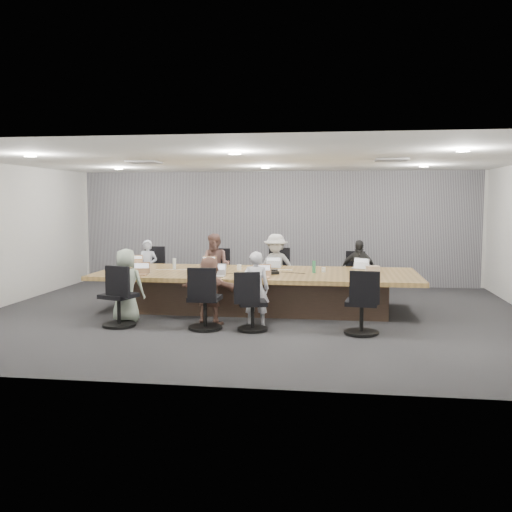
# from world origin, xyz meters

# --- Properties ---
(floor) EXTENTS (10.00, 8.00, 0.00)m
(floor) POSITION_xyz_m (0.00, 0.00, 0.00)
(floor) COLOR #2A2A2D
(floor) RESTS_ON ground
(ceiling) EXTENTS (10.00, 8.00, 0.00)m
(ceiling) POSITION_xyz_m (0.00, 0.00, 2.80)
(ceiling) COLOR white
(ceiling) RESTS_ON wall_back
(wall_back) EXTENTS (10.00, 0.00, 2.80)m
(wall_back) POSITION_xyz_m (0.00, 4.00, 1.40)
(wall_back) COLOR beige
(wall_back) RESTS_ON ground
(wall_front) EXTENTS (10.00, 0.00, 2.80)m
(wall_front) POSITION_xyz_m (0.00, -4.00, 1.40)
(wall_front) COLOR beige
(wall_front) RESTS_ON ground
(curtain) EXTENTS (9.80, 0.04, 2.80)m
(curtain) POSITION_xyz_m (0.00, 3.92, 1.40)
(curtain) COLOR gray
(curtain) RESTS_ON ground
(conference_table) EXTENTS (6.00, 2.20, 0.74)m
(conference_table) POSITION_xyz_m (0.00, 0.50, 0.40)
(conference_table) COLOR #402E23
(conference_table) RESTS_ON ground
(chair_0) EXTENTS (0.64, 0.64, 0.87)m
(chair_0) POSITION_xyz_m (-2.60, 2.20, 0.44)
(chair_0) COLOR black
(chair_0) RESTS_ON ground
(chair_1) EXTENTS (0.58, 0.58, 0.82)m
(chair_1) POSITION_xyz_m (-1.08, 2.20, 0.41)
(chair_1) COLOR black
(chair_1) RESTS_ON ground
(chair_2) EXTENTS (0.63, 0.63, 0.87)m
(chair_2) POSITION_xyz_m (0.22, 2.20, 0.44)
(chair_2) COLOR black
(chair_2) RESTS_ON ground
(chair_3) EXTENTS (0.61, 0.61, 0.77)m
(chair_3) POSITION_xyz_m (1.94, 2.20, 0.39)
(chair_3) COLOR black
(chair_3) RESTS_ON ground
(chair_4) EXTENTS (0.74, 0.74, 0.86)m
(chair_4) POSITION_xyz_m (-2.07, -1.20, 0.43)
(chair_4) COLOR black
(chair_4) RESTS_ON ground
(chair_5) EXTENTS (0.58, 0.58, 0.85)m
(chair_5) POSITION_xyz_m (-0.61, -1.20, 0.43)
(chair_5) COLOR black
(chair_5) RESTS_ON ground
(chair_6) EXTENTS (0.62, 0.62, 0.76)m
(chair_6) POSITION_xyz_m (0.17, -1.20, 0.38)
(chair_6) COLOR black
(chair_6) RESTS_ON ground
(chair_7) EXTENTS (0.63, 0.63, 0.84)m
(chair_7) POSITION_xyz_m (1.89, -1.20, 0.42)
(chair_7) COLOR black
(chair_7) RESTS_ON ground
(person_0) EXTENTS (0.47, 0.34, 1.23)m
(person_0) POSITION_xyz_m (-2.60, 1.85, 0.61)
(person_0) COLOR #B0B8CE
(person_0) RESTS_ON ground
(laptop_0) EXTENTS (0.30, 0.22, 0.02)m
(laptop_0) POSITION_xyz_m (-2.60, 1.30, 0.75)
(laptop_0) COLOR #8C6647
(laptop_0) RESTS_ON conference_table
(person_1) EXTENTS (0.75, 0.63, 1.38)m
(person_1) POSITION_xyz_m (-1.08, 1.85, 0.69)
(person_1) COLOR brown
(person_1) RESTS_ON ground
(laptop_1) EXTENTS (0.32, 0.24, 0.02)m
(laptop_1) POSITION_xyz_m (-1.08, 1.30, 0.75)
(laptop_1) COLOR #8C6647
(laptop_1) RESTS_ON conference_table
(person_2) EXTENTS (0.94, 0.61, 1.38)m
(person_2) POSITION_xyz_m (0.22, 1.85, 0.69)
(person_2) COLOR #9E9E9E
(person_2) RESTS_ON ground
(laptop_2) EXTENTS (0.34, 0.26, 0.02)m
(laptop_2) POSITION_xyz_m (0.22, 1.30, 0.75)
(laptop_2) COLOR #B2B2B7
(laptop_2) RESTS_ON conference_table
(person_3) EXTENTS (0.76, 0.35, 1.27)m
(person_3) POSITION_xyz_m (1.94, 1.85, 0.64)
(person_3) COLOR black
(person_3) RESTS_ON ground
(laptop_3) EXTENTS (0.33, 0.26, 0.02)m
(laptop_3) POSITION_xyz_m (1.94, 1.30, 0.75)
(laptop_3) COLOR #B2B2B7
(laptop_3) RESTS_ON conference_table
(person_4) EXTENTS (0.63, 0.42, 1.27)m
(person_4) POSITION_xyz_m (-2.07, -0.85, 0.63)
(person_4) COLOR #91A290
(person_4) RESTS_ON ground
(laptop_4) EXTENTS (0.36, 0.27, 0.02)m
(laptop_4) POSITION_xyz_m (-2.07, -0.30, 0.75)
(laptop_4) COLOR #8C6647
(laptop_4) RESTS_ON conference_table
(person_5) EXTENTS (1.11, 0.47, 1.16)m
(person_5) POSITION_xyz_m (-0.61, -0.85, 0.58)
(person_5) COLOR brown
(person_5) RESTS_ON ground
(laptop_5) EXTENTS (0.29, 0.20, 0.02)m
(laptop_5) POSITION_xyz_m (-0.61, -0.30, 0.75)
(laptop_5) COLOR #B2B2B7
(laptop_5) RESTS_ON conference_table
(person_6) EXTENTS (0.50, 0.36, 1.25)m
(person_6) POSITION_xyz_m (0.17, -0.85, 0.63)
(person_6) COLOR silver
(person_6) RESTS_ON ground
(laptop_6) EXTENTS (0.34, 0.24, 0.02)m
(laptop_6) POSITION_xyz_m (0.17, -0.30, 0.75)
(laptop_6) COLOR #8C6647
(laptop_6) RESTS_ON conference_table
(bottle_green_left) EXTENTS (0.09, 0.09, 0.24)m
(bottle_green_left) POSITION_xyz_m (-2.65, 0.69, 0.86)
(bottle_green_left) COLOR #2E794C
(bottle_green_left) RESTS_ON conference_table
(bottle_green_right) EXTENTS (0.08, 0.08, 0.23)m
(bottle_green_right) POSITION_xyz_m (1.08, 0.48, 0.85)
(bottle_green_right) COLOR #2E794C
(bottle_green_right) RESTS_ON conference_table
(bottle_clear) EXTENTS (0.08, 0.08, 0.22)m
(bottle_clear) POSITION_xyz_m (-1.67, 0.71, 0.85)
(bottle_clear) COLOR silver
(bottle_clear) RESTS_ON conference_table
(cup_white_far) EXTENTS (0.09, 0.09, 0.11)m
(cup_white_far) POSITION_xyz_m (-0.37, 0.72, 0.79)
(cup_white_far) COLOR white
(cup_white_far) RESTS_ON conference_table
(cup_white_near) EXTENTS (0.08, 0.08, 0.09)m
(cup_white_near) POSITION_xyz_m (1.25, 0.64, 0.78)
(cup_white_near) COLOR white
(cup_white_near) RESTS_ON conference_table
(mug_brown) EXTENTS (0.09, 0.09, 0.10)m
(mug_brown) POSITION_xyz_m (-2.65, 0.32, 0.79)
(mug_brown) COLOR brown
(mug_brown) RESTS_ON conference_table
(mic_left) EXTENTS (0.18, 0.13, 0.03)m
(mic_left) POSITION_xyz_m (-0.89, 0.02, 0.76)
(mic_left) COLOR black
(mic_left) RESTS_ON conference_table
(mic_right) EXTENTS (0.18, 0.15, 0.03)m
(mic_right) POSITION_xyz_m (0.29, 0.67, 0.76)
(mic_right) COLOR black
(mic_right) RESTS_ON conference_table
(stapler) EXTENTS (0.15, 0.09, 0.06)m
(stapler) POSITION_xyz_m (0.39, 0.16, 0.77)
(stapler) COLOR black
(stapler) RESTS_ON conference_table
(canvas_bag) EXTENTS (0.27, 0.22, 0.13)m
(canvas_bag) POSITION_xyz_m (2.17, 0.69, 0.80)
(canvas_bag) COLOR #BDA58D
(canvas_bag) RESTS_ON conference_table
(snack_packet) EXTENTS (0.17, 0.11, 0.04)m
(snack_packet) POSITION_xyz_m (2.11, 0.34, 0.76)
(snack_packet) COLOR #C85D12
(snack_packet) RESTS_ON conference_table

